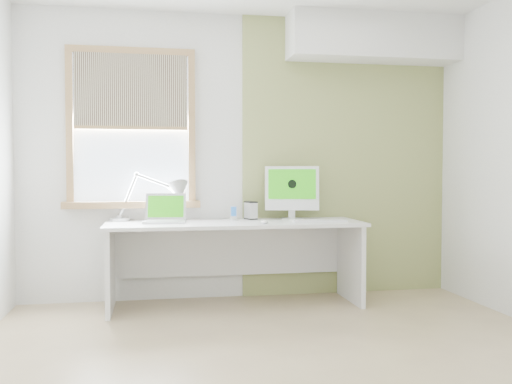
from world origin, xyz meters
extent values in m
cube|color=tan|center=(0.00, 0.00, -0.01)|extent=(4.00, 3.50, 0.02)
cube|color=silver|center=(0.00, 1.76, 1.30)|extent=(4.00, 0.02, 2.60)
cube|color=silver|center=(0.00, -1.76, 1.30)|extent=(4.00, 0.02, 2.60)
cube|color=#9D9D58|center=(1.00, 1.74, 1.30)|extent=(2.00, 0.02, 2.60)
cube|color=white|center=(1.20, 1.57, 2.40)|extent=(1.60, 0.40, 0.42)
cube|color=olive|center=(-1.53, 1.72, 1.55)|extent=(0.06, 0.06, 1.42)
cube|color=olive|center=(-0.47, 1.72, 1.55)|extent=(0.06, 0.06, 1.42)
cube|color=olive|center=(-1.00, 1.72, 2.23)|extent=(1.00, 0.06, 0.06)
cube|color=olive|center=(-1.00, 1.70, 0.87)|extent=(1.20, 0.14, 0.06)
cube|color=#D1E2F9|center=(-1.00, 1.74, 1.55)|extent=(1.00, 0.01, 1.30)
cube|color=beige|center=(-1.00, 1.70, 1.88)|extent=(0.98, 0.02, 0.65)
cube|color=olive|center=(-1.00, 1.70, 1.55)|extent=(0.98, 0.03, 0.03)
cube|color=silver|center=(-0.12, 1.38, 0.71)|extent=(2.20, 0.70, 0.03)
cube|color=silver|center=(-1.17, 1.38, 0.35)|extent=(0.04, 0.64, 0.70)
cube|color=silver|center=(0.93, 1.38, 0.35)|extent=(0.04, 0.64, 0.70)
cube|color=silver|center=(-0.12, 1.70, 0.45)|extent=(2.08, 0.02, 0.48)
cylinder|color=silver|center=(-1.11, 1.65, 0.74)|extent=(0.19, 0.19, 0.03)
sphere|color=silver|center=(-1.11, 1.65, 0.76)|extent=(0.06, 0.06, 0.05)
cylinder|color=silver|center=(-1.03, 1.65, 0.95)|extent=(0.18, 0.04, 0.39)
sphere|color=silver|center=(-0.96, 1.65, 1.14)|extent=(0.05, 0.05, 0.05)
cylinder|color=silver|center=(-0.79, 1.62, 1.07)|extent=(0.35, 0.09, 0.15)
sphere|color=silver|center=(-0.62, 1.59, 1.01)|extent=(0.04, 0.04, 0.04)
cone|color=silver|center=(-0.59, 1.59, 0.98)|extent=(0.27, 0.30, 0.23)
cube|color=silver|center=(-0.72, 1.41, 0.74)|extent=(0.37, 0.28, 0.02)
cube|color=#B2B5B7|center=(-0.72, 1.41, 0.75)|extent=(0.31, 0.18, 0.00)
cube|color=silver|center=(-0.71, 1.53, 0.86)|extent=(0.35, 0.11, 0.23)
cube|color=#20810C|center=(-0.71, 1.52, 0.86)|extent=(0.31, 0.09, 0.18)
cylinder|color=silver|center=(-0.11, 1.55, 0.74)|extent=(0.09, 0.09, 0.02)
cube|color=silver|center=(-0.11, 1.55, 0.81)|extent=(0.06, 0.02, 0.12)
cube|color=#194C99|center=(-0.11, 1.54, 0.81)|extent=(0.05, 0.01, 0.08)
cube|color=silver|center=(0.05, 1.61, 0.81)|extent=(0.11, 0.14, 0.16)
cube|color=black|center=(0.05, 1.61, 0.89)|extent=(0.11, 0.14, 0.01)
cube|color=black|center=(0.05, 1.61, 0.74)|extent=(0.11, 0.14, 0.01)
cube|color=silver|center=(0.42, 1.55, 0.74)|extent=(0.21, 0.19, 0.01)
cube|color=silver|center=(0.43, 1.58, 0.82)|extent=(0.06, 0.03, 0.16)
cube|color=white|center=(0.43, 1.57, 1.01)|extent=(0.50, 0.17, 0.40)
cube|color=#20810C|center=(0.42, 1.54, 1.05)|extent=(0.43, 0.10, 0.27)
cylinder|color=black|center=(0.42, 1.54, 1.05)|extent=(0.08, 0.02, 0.08)
cube|color=white|center=(0.59, 1.25, 0.74)|extent=(0.47, 0.17, 0.02)
cube|color=white|center=(0.59, 1.25, 0.75)|extent=(0.44, 0.13, 0.00)
ellipsoid|color=white|center=(0.09, 1.17, 0.75)|extent=(0.09, 0.12, 0.03)
camera|label=1|loc=(-0.82, -3.42, 1.18)|focal=39.61mm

